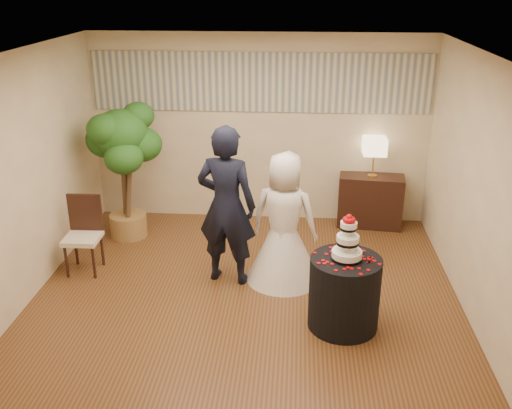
# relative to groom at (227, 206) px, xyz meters

# --- Properties ---
(floor) EXTENTS (5.00, 5.00, 0.00)m
(floor) POSITION_rel_groom_xyz_m (0.26, -0.49, -0.99)
(floor) COLOR brown
(floor) RESTS_ON ground
(ceiling) EXTENTS (5.00, 5.00, 0.00)m
(ceiling) POSITION_rel_groom_xyz_m (0.26, -0.49, 1.81)
(ceiling) COLOR white
(ceiling) RESTS_ON wall_back
(wall_back) EXTENTS (5.00, 0.06, 2.80)m
(wall_back) POSITION_rel_groom_xyz_m (0.26, 2.01, 0.41)
(wall_back) COLOR beige
(wall_back) RESTS_ON ground
(wall_front) EXTENTS (5.00, 0.06, 2.80)m
(wall_front) POSITION_rel_groom_xyz_m (0.26, -2.99, 0.41)
(wall_front) COLOR beige
(wall_front) RESTS_ON ground
(wall_left) EXTENTS (0.06, 5.00, 2.80)m
(wall_left) POSITION_rel_groom_xyz_m (-2.24, -0.49, 0.41)
(wall_left) COLOR beige
(wall_left) RESTS_ON ground
(wall_right) EXTENTS (0.06, 5.00, 2.80)m
(wall_right) POSITION_rel_groom_xyz_m (2.76, -0.49, 0.41)
(wall_right) COLOR beige
(wall_right) RESTS_ON ground
(mural_border) EXTENTS (4.90, 0.02, 0.85)m
(mural_border) POSITION_rel_groom_xyz_m (0.26, 1.99, 1.11)
(mural_border) COLOR #A5A695
(mural_border) RESTS_ON wall_back
(groom) EXTENTS (0.80, 0.60, 1.97)m
(groom) POSITION_rel_groom_xyz_m (0.00, 0.00, 0.00)
(groom) COLOR black
(groom) RESTS_ON floor
(bride) EXTENTS (1.10, 1.10, 1.64)m
(bride) POSITION_rel_groom_xyz_m (0.69, 0.06, -0.17)
(bride) COLOR white
(bride) RESTS_ON floor
(cake_table) EXTENTS (0.90, 0.90, 0.81)m
(cake_table) POSITION_rel_groom_xyz_m (1.36, -0.92, -0.58)
(cake_table) COLOR black
(cake_table) RESTS_ON floor
(wedding_cake) EXTENTS (0.32, 0.32, 0.50)m
(wedding_cake) POSITION_rel_groom_xyz_m (1.36, -0.92, 0.07)
(wedding_cake) COLOR white
(wedding_cake) RESTS_ON cake_table
(console) EXTENTS (0.98, 0.51, 0.78)m
(console) POSITION_rel_groom_xyz_m (1.93, 1.80, -0.59)
(console) COLOR black
(console) RESTS_ON floor
(table_lamp) EXTENTS (0.33, 0.33, 0.58)m
(table_lamp) POSITION_rel_groom_xyz_m (1.93, 1.80, 0.09)
(table_lamp) COLOR #D4B88C
(table_lamp) RESTS_ON console
(ficus_tree) EXTENTS (1.14, 1.14, 1.97)m
(ficus_tree) POSITION_rel_groom_xyz_m (-1.59, 1.15, -0.00)
(ficus_tree) COLOR #23591B
(ficus_tree) RESTS_ON floor
(side_chair) EXTENTS (0.46, 0.48, 0.98)m
(side_chair) POSITION_rel_groom_xyz_m (-1.84, 0.07, -0.50)
(side_chair) COLOR black
(side_chair) RESTS_ON floor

